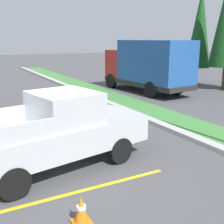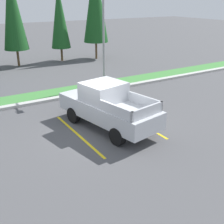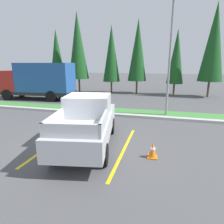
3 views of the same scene
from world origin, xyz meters
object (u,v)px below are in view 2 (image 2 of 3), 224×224
Objects in this scene: cypress_tree_right_inner at (12,9)px; traffic_cone at (158,113)px; cypress_tree_rightmost at (59,17)px; pickup_truck_main at (107,106)px; cypress_tree_far_right at (95,1)px; street_light at (105,25)px.

cypress_tree_right_inner is 16.45m from traffic_cone.
pickup_truck_main is at bearing -104.67° from cypress_tree_rightmost.
cypress_tree_right_inner is 1.17× the size of cypress_tree_rightmost.
traffic_cone is at bearing -79.78° from cypress_tree_right_inner.
pickup_truck_main is 0.80× the size of cypress_tree_rightmost.
pickup_truck_main is at bearing 170.73° from traffic_cone.
cypress_tree_rightmost is 0.76× the size of cypress_tree_far_right.
cypress_tree_far_right is at bearing 72.92° from traffic_cone.
cypress_tree_right_inner is (-0.11, 15.15, 3.67)m from pickup_truck_main.
pickup_truck_main is 7.16m from street_light.
pickup_truck_main is 16.75m from cypress_tree_far_right.
street_light is at bearing 60.71° from pickup_truck_main.
pickup_truck_main is 15.59m from cypress_tree_right_inner.
cypress_tree_far_right is 16.38m from traffic_cone.
street_light is 7.18m from traffic_cone.
cypress_tree_rightmost is 16.12m from traffic_cone.
street_light is 0.87× the size of cypress_tree_right_inner.
pickup_truck_main is 0.61× the size of cypress_tree_far_right.
cypress_tree_far_right reaches higher than cypress_tree_rightmost.
pickup_truck_main is 15.98m from cypress_tree_rightmost.
cypress_tree_rightmost is 3.62m from cypress_tree_far_right.
cypress_tree_right_inner reaches higher than traffic_cone.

